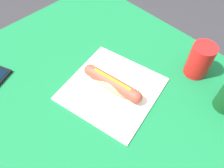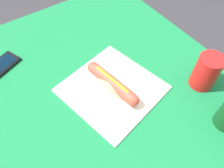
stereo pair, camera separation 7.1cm
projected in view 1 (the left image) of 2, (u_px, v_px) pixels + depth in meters
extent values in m
plane|color=#2D2D33|center=(102.00, 158.00, 1.33)|extent=(6.00, 6.00, 0.00)
cylinder|color=brown|center=(97.00, 56.00, 1.35)|extent=(0.07, 0.07, 0.70)
cylinder|color=brown|center=(211.00, 144.00, 1.02)|extent=(0.07, 0.07, 0.70)
cube|color=brown|center=(95.00, 92.00, 0.75)|extent=(0.95, 0.84, 0.03)
cube|color=#146B38|center=(95.00, 89.00, 0.73)|extent=(1.01, 0.90, 0.00)
cube|color=silver|center=(112.00, 89.00, 0.73)|extent=(0.34, 0.34, 0.01)
ellipsoid|color=#E5BC75|center=(112.00, 84.00, 0.71)|extent=(0.18, 0.08, 0.05)
cylinder|color=#B24233|center=(112.00, 83.00, 0.70)|extent=(0.19, 0.07, 0.04)
sphere|color=#B24233|center=(136.00, 97.00, 0.67)|extent=(0.04, 0.04, 0.04)
sphere|color=#B24233|center=(90.00, 70.00, 0.73)|extent=(0.04, 0.04, 0.04)
cube|color=yellow|center=(112.00, 79.00, 0.69)|extent=(0.14, 0.03, 0.00)
cylinder|color=red|center=(200.00, 60.00, 0.73)|extent=(0.08, 0.08, 0.12)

